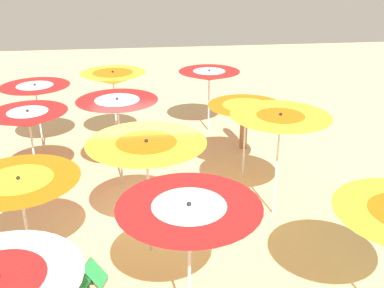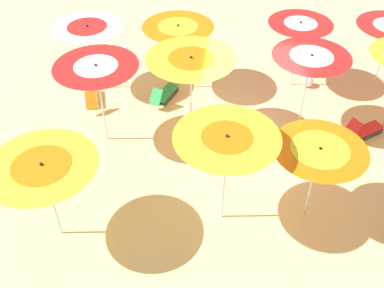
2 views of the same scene
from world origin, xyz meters
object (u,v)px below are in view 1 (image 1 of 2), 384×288
object	(u,v)px
beach_umbrella_8	(209,76)
lounger_1	(70,279)
beach_umbrella_7	(189,218)
beach_umbrella_5	(117,106)
beach_ball	(43,175)
beach_umbrella_9	(246,111)
beach_umbrella_2	(20,189)
beach_umbrella_6	(147,151)
beach_umbrella_0	(35,90)
beach_umbrella_10	(280,124)
beach_umbrella_1	(29,119)
lounger_2	(130,149)
beachgoer_0	(244,120)
beach_umbrella_4	(113,78)

from	to	relation	value
beach_umbrella_8	lounger_1	world-z (taller)	beach_umbrella_8
beach_umbrella_7	beach_umbrella_5	bearing A→B (deg)	-77.76
beach_ball	beach_umbrella_9	bearing A→B (deg)	175.26
beach_umbrella_2	beach_umbrella_6	size ratio (longest dim) A/B	0.88
beach_umbrella_0	beach_ball	size ratio (longest dim) A/B	6.04
beach_umbrella_0	beach_umbrella_6	size ratio (longest dim) A/B	0.85
beach_umbrella_10	beach_umbrella_6	bearing A→B (deg)	20.02
beach_umbrella_6	beach_umbrella_1	bearing A→B (deg)	-46.37
beach_umbrella_6	beach_ball	xyz separation A→B (m)	(2.76, -3.44, -2.08)
beach_umbrella_5	beach_umbrella_6	world-z (taller)	beach_umbrella_6
lounger_1	beach_umbrella_8	bearing A→B (deg)	-97.74
beach_umbrella_9	lounger_1	distance (m)	6.02
beach_umbrella_2	beach_umbrella_7	size ratio (longest dim) A/B	0.90
beach_umbrella_1	lounger_2	xyz separation A→B (m)	(-2.36, -1.90, -1.76)
beach_umbrella_5	beach_umbrella_0	bearing A→B (deg)	-45.86
beach_umbrella_0	beach_umbrella_6	xyz separation A→B (m)	(-3.11, 5.59, 0.33)
beach_umbrella_0	beach_umbrella_1	distance (m)	2.70
beach_umbrella_10	beachgoer_0	distance (m)	4.14
beach_umbrella_4	beachgoer_0	bearing A→B (deg)	173.35
beach_umbrella_0	beachgoer_0	bearing A→B (deg)	174.42
beach_umbrella_8	beach_ball	world-z (taller)	beach_umbrella_8
beach_umbrella_4	beach_ball	bearing A→B (deg)	45.61
beach_umbrella_7	beach_umbrella_10	xyz separation A→B (m)	(-2.41, -3.37, 0.10)
beach_umbrella_1	beachgoer_0	size ratio (longest dim) A/B	1.27
lounger_2	beach_umbrella_1	bearing A→B (deg)	93.11
beach_umbrella_4	lounger_2	xyz separation A→B (m)	(-0.38, 0.63, -2.04)
beach_umbrella_10	lounger_1	size ratio (longest dim) A/B	1.93
beach_umbrella_7	lounger_1	world-z (taller)	beach_umbrella_7
beach_umbrella_2	beach_umbrella_10	distance (m)	5.46
beach_umbrella_0	beach_umbrella_2	size ratio (longest dim) A/B	0.98
beach_umbrella_2	beach_umbrella_0	bearing A→B (deg)	-82.00
beach_umbrella_4	beach_umbrella_9	world-z (taller)	beach_umbrella_4
beach_umbrella_5	beachgoer_0	distance (m)	4.41
beach_umbrella_0	beach_umbrella_1	size ratio (longest dim) A/B	0.96
beach_umbrella_10	beach_ball	world-z (taller)	beach_umbrella_10
lounger_2	beach_umbrella_8	bearing A→B (deg)	-91.93
beach_umbrella_7	beach_umbrella_6	bearing A→B (deg)	-76.96
beach_umbrella_1	beach_umbrella_7	size ratio (longest dim) A/B	0.91
beach_umbrella_4	beach_umbrella_2	bearing A→B (deg)	76.78
beach_umbrella_4	beach_umbrella_9	size ratio (longest dim) A/B	1.17
beach_umbrella_1	lounger_2	bearing A→B (deg)	-141.15
beach_umbrella_2	beachgoer_0	distance (m)	7.84
beach_umbrella_5	beach_umbrella_7	xyz separation A→B (m)	(-1.16, 5.33, -0.02)
beach_umbrella_7	beach_umbrella_9	size ratio (longest dim) A/B	1.14
beach_umbrella_7	beach_ball	world-z (taller)	beach_umbrella_7
beach_umbrella_1	beach_ball	world-z (taller)	beach_umbrella_1
beach_umbrella_9	lounger_2	distance (m)	3.95
beach_umbrella_6	beach_ball	world-z (taller)	beach_umbrella_6
beach_umbrella_4	beach_umbrella_6	size ratio (longest dim) A/B	1.00
beach_umbrella_6	beach_ball	distance (m)	4.88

